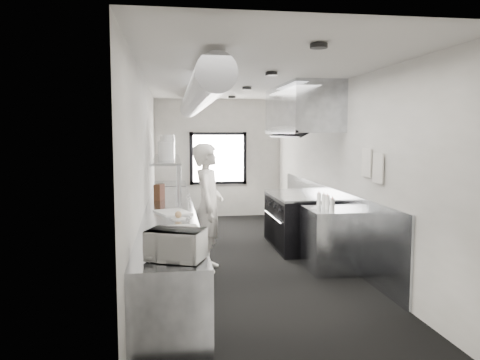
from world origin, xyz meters
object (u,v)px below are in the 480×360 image
object	(u,v)px
plate_stack_d	(168,145)
squeeze_bottle_d	(324,201)
small_plate	(178,219)
squeeze_bottle_e	(319,199)
prep_counter	(170,242)
deli_tub_a	(157,241)
plate_stack_c	(168,147)
line_cook	(208,207)
squeeze_bottle_c	(327,202)
plate_stack_b	(168,150)
cutting_board	(173,212)
range	(297,221)
pass_shelf	(167,160)
deli_tub_b	(154,236)
squeeze_bottle_b	(332,205)
squeeze_bottle_a	(332,206)
microwave	(176,245)
plate_stack_a	(166,151)
bottle_station	(330,239)
knife_block	(159,192)
far_work_table	(170,204)

from	to	relation	value
plate_stack_d	squeeze_bottle_d	bearing A→B (deg)	-45.59
small_plate	squeeze_bottle_e	distance (m)	2.28
prep_counter	deli_tub_a	size ratio (longest dim) A/B	43.16
plate_stack_c	small_plate	bearing A→B (deg)	-86.86
line_cook	squeeze_bottle_c	xyz separation A→B (m)	(1.70, -0.27, 0.08)
plate_stack_b	squeeze_bottle_c	xyz separation A→B (m)	(2.28, -1.38, -0.72)
cutting_board	squeeze_bottle_e	size ratio (longest dim) A/B	2.75
range	squeeze_bottle_c	world-z (taller)	squeeze_bottle_c
plate_stack_c	pass_shelf	bearing A→B (deg)	-94.69
line_cook	squeeze_bottle_d	size ratio (longest dim) A/B	9.62
plate_stack_b	squeeze_bottle_d	xyz separation A→B (m)	(2.28, -1.19, -0.72)
prep_counter	squeeze_bottle_d	world-z (taller)	squeeze_bottle_d
small_plate	prep_counter	bearing A→B (deg)	98.76
cutting_board	plate_stack_d	size ratio (longest dim) A/B	1.33
pass_shelf	deli_tub_b	distance (m)	3.43
cutting_board	plate_stack_b	world-z (taller)	plate_stack_b
squeeze_bottle_b	squeeze_bottle_c	world-z (taller)	squeeze_bottle_c
deli_tub_b	squeeze_bottle_a	world-z (taller)	squeeze_bottle_a
prep_counter	squeeze_bottle_b	xyz separation A→B (m)	(2.26, -0.38, 0.54)
prep_counter	squeeze_bottle_d	distance (m)	2.33
microwave	squeeze_bottle_d	world-z (taller)	microwave
plate_stack_a	plate_stack_b	world-z (taller)	plate_stack_b
pass_shelf	plate_stack_b	distance (m)	0.38
bottle_station	pass_shelf	bearing A→B (deg)	144.01
knife_block	squeeze_bottle_e	xyz separation A→B (m)	(2.40, -1.00, -0.03)
knife_block	plate_stack_b	xyz separation A→B (m)	(0.15, 0.04, 0.69)
microwave	small_plate	distance (m)	1.95
pass_shelf	squeeze_bottle_c	xyz separation A→B (m)	(2.29, -1.71, -0.54)
knife_block	range	bearing A→B (deg)	21.31
plate_stack_a	squeeze_bottle_b	distance (m)	2.70
pass_shelf	far_work_table	bearing A→B (deg)	88.93
plate_stack_c	squeeze_bottle_d	distance (m)	2.96
small_plate	plate_stack_b	size ratio (longest dim) A/B	0.64
prep_counter	plate_stack_d	size ratio (longest dim) A/B	15.14
plate_stack_a	plate_stack_d	size ratio (longest dim) A/B	0.75
cutting_board	plate_stack_c	world-z (taller)	plate_stack_c
microwave	squeeze_bottle_e	xyz separation A→B (m)	(2.18, 2.78, -0.04)
line_cook	deli_tub_b	world-z (taller)	line_cook
small_plate	plate_stack_c	bearing A→B (deg)	93.14
prep_counter	deli_tub_b	distance (m)	1.95
prep_counter	cutting_board	size ratio (longest dim) A/B	11.34
squeeze_bottle_e	knife_block	bearing A→B (deg)	157.41
pass_shelf	squeeze_bottle_b	distance (m)	3.02
microwave	knife_block	size ratio (longest dim) A/B	1.71
range	squeeze_bottle_e	bearing A→B (deg)	-87.50
plate_stack_b	squeeze_bottle_b	world-z (taller)	plate_stack_b
cutting_board	knife_block	xyz separation A→B (m)	(-0.21, 1.32, 0.12)
deli_tub_b	cutting_board	world-z (taller)	deli_tub_b
squeeze_bottle_e	squeeze_bottle_b	bearing A→B (deg)	-86.85
line_cook	small_plate	size ratio (longest dim) A/B	9.69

